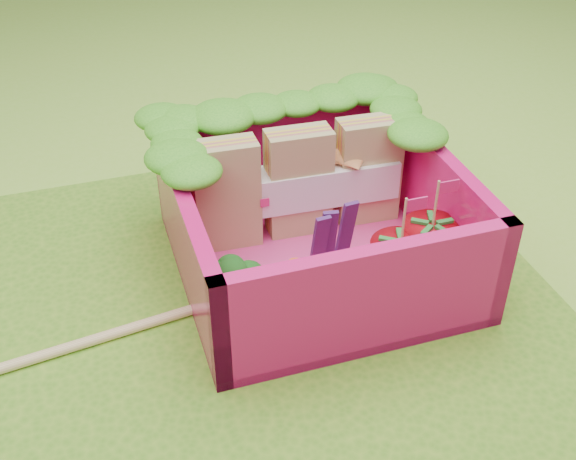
{
  "coord_description": "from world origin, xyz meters",
  "views": [
    {
      "loc": [
        -0.7,
        -2.45,
        2.26
      ],
      "look_at": [
        0.14,
        0.16,
        0.28
      ],
      "focal_mm": 45.0,
      "sensor_mm": 36.0,
      "label": 1
    }
  ],
  "objects_px": {
    "bento_box": "(316,220)",
    "sandwich_stack": "(300,183)",
    "strawberry_right": "(429,249)",
    "broccoli": "(234,285)",
    "strawberry_left": "(399,267)",
    "chopsticks": "(58,351)"
  },
  "relations": [
    {
      "from": "bento_box",
      "to": "sandwich_stack",
      "type": "distance_m",
      "value": 0.27
    },
    {
      "from": "sandwich_stack",
      "to": "strawberry_right",
      "type": "xyz_separation_m",
      "value": [
        0.46,
        -0.54,
        -0.13
      ]
    },
    {
      "from": "bento_box",
      "to": "broccoli",
      "type": "relative_size",
      "value": 3.89
    },
    {
      "from": "bento_box",
      "to": "sandwich_stack",
      "type": "height_order",
      "value": "sandwich_stack"
    },
    {
      "from": "strawberry_left",
      "to": "strawberry_right",
      "type": "distance_m",
      "value": 0.21
    },
    {
      "from": "strawberry_right",
      "to": "broccoli",
      "type": "bearing_deg",
      "value": -179.52
    },
    {
      "from": "sandwich_stack",
      "to": "strawberry_right",
      "type": "bearing_deg",
      "value": -49.53
    },
    {
      "from": "broccoli",
      "to": "strawberry_right",
      "type": "height_order",
      "value": "strawberry_right"
    },
    {
      "from": "broccoli",
      "to": "chopsticks",
      "type": "bearing_deg",
      "value": 176.58
    },
    {
      "from": "strawberry_left",
      "to": "chopsticks",
      "type": "xyz_separation_m",
      "value": [
        -1.51,
        0.12,
        -0.17
      ]
    },
    {
      "from": "strawberry_right",
      "to": "strawberry_left",
      "type": "bearing_deg",
      "value": -157.69
    },
    {
      "from": "strawberry_right",
      "to": "chopsticks",
      "type": "relative_size",
      "value": 0.24
    },
    {
      "from": "broccoli",
      "to": "strawberry_left",
      "type": "height_order",
      "value": "strawberry_left"
    },
    {
      "from": "strawberry_left",
      "to": "strawberry_right",
      "type": "xyz_separation_m",
      "value": [
        0.19,
        0.08,
        0.0
      ]
    },
    {
      "from": "bento_box",
      "to": "strawberry_left",
      "type": "distance_m",
      "value": 0.45
    },
    {
      "from": "strawberry_right",
      "to": "bento_box",
      "type": "bearing_deg",
      "value": 149.68
    },
    {
      "from": "broccoli",
      "to": "chopsticks",
      "type": "relative_size",
      "value": 0.16
    },
    {
      "from": "sandwich_stack",
      "to": "strawberry_right",
      "type": "relative_size",
      "value": 2.06
    },
    {
      "from": "bento_box",
      "to": "chopsticks",
      "type": "xyz_separation_m",
      "value": [
        -1.24,
        -0.23,
        -0.25
      ]
    },
    {
      "from": "sandwich_stack",
      "to": "strawberry_right",
      "type": "distance_m",
      "value": 0.72
    },
    {
      "from": "broccoli",
      "to": "chopsticks",
      "type": "height_order",
      "value": "broccoli"
    },
    {
      "from": "chopsticks",
      "to": "sandwich_stack",
      "type": "bearing_deg",
      "value": 21.77
    }
  ]
}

